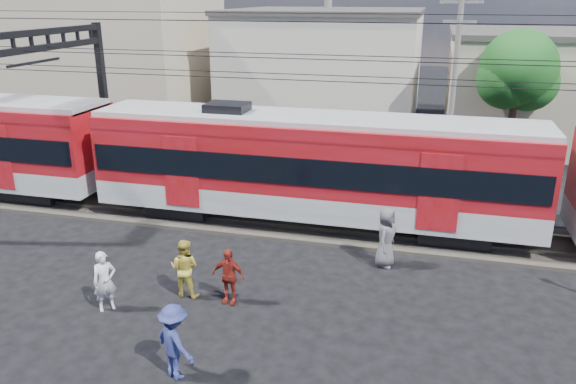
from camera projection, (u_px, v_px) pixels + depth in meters
name	position (u px, v px, depth m)	size (l,w,h in m)	color
ground	(199.00, 341.00, 14.07)	(120.00, 120.00, 0.00)	black
track_bed	(282.00, 221.00, 21.35)	(70.00, 3.40, 0.12)	#2D2823
rail_near	(277.00, 225.00, 20.63)	(70.00, 0.12, 0.12)	#59544C
rail_far	(287.00, 211.00, 22.00)	(70.00, 0.12, 0.12)	#59544C
commuter_train	(318.00, 164.00, 20.26)	(50.30, 3.08, 4.17)	black
catenary	(67.00, 78.00, 21.71)	(70.00, 9.30, 7.52)	black
building_west	(104.00, 49.00, 38.45)	(14.28, 10.20, 9.30)	tan
building_midwest	(327.00, 65.00, 37.97)	(12.24, 12.24, 7.30)	beige
utility_pole_mid	(454.00, 82.00, 24.83)	(1.80, 0.24, 8.50)	slate
tree_near	(522.00, 73.00, 26.85)	(3.82, 3.64, 6.72)	#382619
pedestrian_a	(105.00, 281.00, 15.22)	(0.62, 0.41, 1.71)	silver
pedestrian_b	(185.00, 268.00, 15.93)	(0.84, 0.65, 1.73)	gold
pedestrian_c	(175.00, 342.00, 12.48)	(1.17, 0.67, 1.82)	navy
pedestrian_d	(228.00, 276.00, 15.57)	(0.96, 0.40, 1.65)	maroon
pedestrian_e	(386.00, 237.00, 17.67)	(0.96, 0.62, 1.96)	#4F4E53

